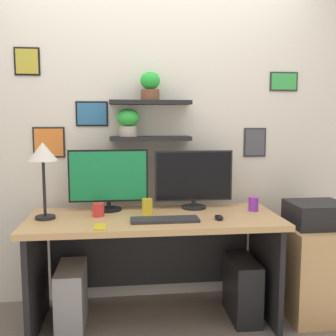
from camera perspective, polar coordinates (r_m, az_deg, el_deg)
The scene contains 16 objects.
ground_plane at distance 2.98m, azimuth -1.93°, elevation -21.11°, with size 8.00×8.00×0.00m, color #70665B.
back_wall_assembly at distance 3.06m, azimuth -2.75°, elevation 6.10°, with size 4.40×0.24×2.70m.
desk at distance 2.82m, azimuth -2.07°, elevation -10.78°, with size 1.70×0.68×0.75m.
monitor_left at distance 2.87m, azimuth -8.55°, elevation -1.54°, with size 0.56×0.18×0.44m.
monitor_right at distance 2.91m, azimuth 3.72°, elevation -1.52°, with size 0.57×0.18×0.43m.
keyboard at distance 2.57m, azimuth -0.48°, elevation -7.44°, with size 0.44×0.14×0.02m, color #2D2D33.
computer_mouse at distance 2.63m, azimuth 7.33°, elevation -7.05°, with size 0.06×0.09×0.03m, color black.
desk_lamp at distance 2.69m, azimuth -17.53°, elevation 1.47°, with size 0.19×0.19×0.51m.
cell_phone at distance 2.46m, azimuth -9.72°, elevation -8.36°, with size 0.07×0.14×0.01m, color yellow.
coffee_mug at distance 2.73m, azimuth -9.99°, elevation -5.93°, with size 0.08×0.08×0.09m, color red.
pen_cup at distance 2.91m, azimuth 12.19°, elevation -5.08°, with size 0.07×0.07×0.10m, color purple.
water_cup at distance 2.74m, azimuth -2.99°, elevation -5.58°, with size 0.07×0.07×0.11m, color yellow.
drawer_cabinet at distance 3.12m, azimuth 20.23°, elevation -13.62°, with size 0.44×0.50×0.65m, color tan.
printer at distance 3.00m, azimuth 20.57°, elevation -6.24°, with size 0.38×0.34×0.17m, color black.
computer_tower_left at distance 2.89m, azimuth -13.70°, elevation -17.54°, with size 0.18×0.40×0.42m, color #99999E.
computer_tower_right at distance 2.98m, azimuth 10.60°, elevation -16.65°, with size 0.18×0.40×0.43m, color black.
Camera 1 is at (-0.21, -2.62, 1.40)m, focal length 42.40 mm.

